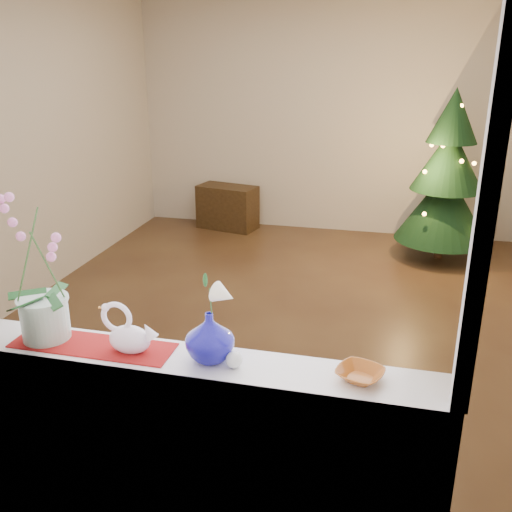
{
  "coord_description": "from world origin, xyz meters",
  "views": [
    {
      "loc": [
        0.8,
        -4.27,
        2.1
      ],
      "look_at": [
        0.09,
        -1.4,
        1.02
      ],
      "focal_mm": 40.0,
      "sensor_mm": 36.0,
      "label": 1
    }
  ],
  "objects_px": {
    "paperweight": "(234,360)",
    "side_table": "(228,207)",
    "amber_dish": "(360,375)",
    "swan": "(129,329)",
    "blue_vase": "(210,333)",
    "xmas_tree": "(447,176)",
    "orchid_pot": "(38,270)"
  },
  "relations": [
    {
      "from": "blue_vase",
      "to": "paperweight",
      "type": "distance_m",
      "value": 0.14
    },
    {
      "from": "swan",
      "to": "blue_vase",
      "type": "bearing_deg",
      "value": 15.52
    },
    {
      "from": "orchid_pot",
      "to": "paperweight",
      "type": "height_order",
      "value": "orchid_pot"
    },
    {
      "from": "blue_vase",
      "to": "side_table",
      "type": "xyz_separation_m",
      "value": [
        -1.3,
        4.61,
        -0.77
      ]
    },
    {
      "from": "swan",
      "to": "amber_dish",
      "type": "xyz_separation_m",
      "value": [
        0.94,
        0.01,
        -0.08
      ]
    },
    {
      "from": "amber_dish",
      "to": "xmas_tree",
      "type": "bearing_deg",
      "value": 81.8
    },
    {
      "from": "amber_dish",
      "to": "side_table",
      "type": "xyz_separation_m",
      "value": [
        -1.9,
        4.61,
        -0.67
      ]
    },
    {
      "from": "paperweight",
      "to": "xmas_tree",
      "type": "xyz_separation_m",
      "value": [
        1.08,
        4.15,
        -0.08
      ]
    },
    {
      "from": "paperweight",
      "to": "side_table",
      "type": "distance_m",
      "value": 4.9
    },
    {
      "from": "swan",
      "to": "blue_vase",
      "type": "height_order",
      "value": "blue_vase"
    },
    {
      "from": "paperweight",
      "to": "side_table",
      "type": "xyz_separation_m",
      "value": [
        -1.41,
        4.64,
        -0.69
      ]
    },
    {
      "from": "swan",
      "to": "paperweight",
      "type": "distance_m",
      "value": 0.46
    },
    {
      "from": "amber_dish",
      "to": "xmas_tree",
      "type": "relative_size",
      "value": 0.08
    },
    {
      "from": "paperweight",
      "to": "side_table",
      "type": "relative_size",
      "value": 0.1
    },
    {
      "from": "swan",
      "to": "orchid_pot",
      "type": "bearing_deg",
      "value": -170.08
    },
    {
      "from": "swan",
      "to": "paperweight",
      "type": "relative_size",
      "value": 3.58
    },
    {
      "from": "blue_vase",
      "to": "amber_dish",
      "type": "height_order",
      "value": "blue_vase"
    },
    {
      "from": "xmas_tree",
      "to": "side_table",
      "type": "relative_size",
      "value": 2.48
    },
    {
      "from": "orchid_pot",
      "to": "amber_dish",
      "type": "relative_size",
      "value": 4.29
    },
    {
      "from": "blue_vase",
      "to": "xmas_tree",
      "type": "bearing_deg",
      "value": 73.87
    },
    {
      "from": "swan",
      "to": "xmas_tree",
      "type": "height_order",
      "value": "xmas_tree"
    },
    {
      "from": "orchid_pot",
      "to": "side_table",
      "type": "xyz_separation_m",
      "value": [
        -0.56,
        4.61,
        -0.97
      ]
    },
    {
      "from": "xmas_tree",
      "to": "orchid_pot",
      "type": "bearing_deg",
      "value": -115.1
    },
    {
      "from": "orchid_pot",
      "to": "side_table",
      "type": "bearing_deg",
      "value": 96.94
    },
    {
      "from": "blue_vase",
      "to": "xmas_tree",
      "type": "distance_m",
      "value": 4.29
    },
    {
      "from": "swan",
      "to": "amber_dish",
      "type": "bearing_deg",
      "value": 13.16
    },
    {
      "from": "blue_vase",
      "to": "amber_dish",
      "type": "bearing_deg",
      "value": -0.61
    },
    {
      "from": "side_table",
      "to": "paperweight",
      "type": "bearing_deg",
      "value": -60.33
    },
    {
      "from": "orchid_pot",
      "to": "side_table",
      "type": "distance_m",
      "value": 4.74
    },
    {
      "from": "blue_vase",
      "to": "side_table",
      "type": "distance_m",
      "value": 4.85
    },
    {
      "from": "swan",
      "to": "paperweight",
      "type": "xyz_separation_m",
      "value": [
        0.45,
        -0.02,
        -0.07
      ]
    },
    {
      "from": "orchid_pot",
      "to": "xmas_tree",
      "type": "distance_m",
      "value": 4.56
    }
  ]
}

